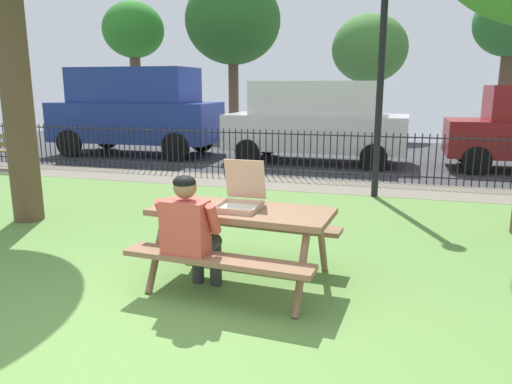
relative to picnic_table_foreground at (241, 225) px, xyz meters
The scene contains 15 objects.
ground 0.75m from the picnic_table_foreground, 163.09° to the left, with size 28.00×11.23×0.02m, color #669246.
cobblestone_walkway 5.10m from the picnic_table_foreground, 94.83° to the left, with size 28.00×1.40×0.01m, color gray.
street_asphalt 9.62m from the picnic_table_foreground, 92.55° to the left, with size 28.00×7.68×0.01m, color #38383D.
picnic_table_foreground is the anchor object (origin of this frame).
pizza_box_open 0.29m from the picnic_table_foreground, 111.25° to the left, with size 0.43×0.49×0.47m.
pizza_slice_on_table 0.44m from the picnic_table_foreground, behind, with size 0.27×0.28×0.02m.
adult_at_table 0.59m from the picnic_table_foreground, 125.87° to the right, with size 0.62×0.61×1.19m.
iron_fence_streetside 5.76m from the picnic_table_foreground, 94.25° to the left, with size 23.23×0.03×1.03m.
lamp_post_walkway 4.95m from the picnic_table_foreground, 75.39° to the left, with size 0.28×0.28×4.37m.
parked_car_far_left 9.91m from the picnic_table_foreground, 125.52° to the left, with size 4.76×2.19×2.46m.
parked_car_left 8.08m from the picnic_table_foreground, 93.94° to the left, with size 4.64×2.04×2.08m.
far_tree_left 18.48m from the picnic_table_foreground, 122.75° to the left, with size 2.66×2.66×5.54m.
far_tree_midleft 16.58m from the picnic_table_foreground, 108.91° to the left, with size 3.90×3.90×6.32m.
far_tree_center 15.48m from the picnic_table_foreground, 88.84° to the left, with size 2.88×2.88×4.65m.
far_tree_midright 16.46m from the picnic_table_foreground, 71.22° to the left, with size 2.63×2.63×5.34m.
Camera 1 is at (1.85, -2.95, 1.97)m, focal length 33.79 mm.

